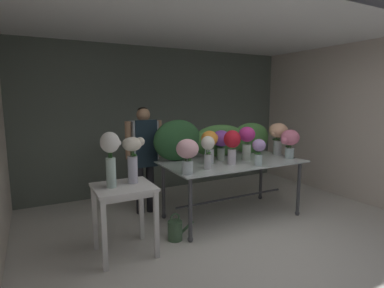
# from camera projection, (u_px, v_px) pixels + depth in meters

# --- Properties ---
(ground_plane) EXTENTS (7.33, 7.33, 0.00)m
(ground_plane) POSITION_uv_depth(u_px,v_px,m) (207.00, 216.00, 4.54)
(ground_plane) COLOR silver
(wall_back) EXTENTS (5.28, 0.12, 2.64)m
(wall_back) POSITION_uv_depth(u_px,v_px,m) (163.00, 120.00, 5.80)
(wall_back) COLOR slate
(wall_back) RESTS_ON ground
(wall_right) EXTENTS (0.12, 3.45, 2.64)m
(wall_right) POSITION_uv_depth(u_px,v_px,m) (332.00, 121.00, 5.57)
(wall_right) COLOR beige
(wall_right) RESTS_ON ground
(ceiling_slab) EXTENTS (5.40, 3.45, 0.12)m
(ceiling_slab) POSITION_uv_depth(u_px,v_px,m) (209.00, 26.00, 4.13)
(ceiling_slab) COLOR silver
(ceiling_slab) RESTS_ON wall_back
(display_table_glass) EXTENTS (2.01, 1.04, 0.84)m
(display_table_glass) POSITION_uv_depth(u_px,v_px,m) (232.00, 169.00, 4.40)
(display_table_glass) COLOR silver
(display_table_glass) RESTS_ON ground
(side_table_white) EXTENTS (0.64, 0.58, 0.79)m
(side_table_white) POSITION_uv_depth(u_px,v_px,m) (124.00, 196.00, 3.35)
(side_table_white) COLOR white
(side_table_white) RESTS_ON ground
(florist) EXTENTS (0.56, 0.24, 1.60)m
(florist) POSITION_uv_depth(u_px,v_px,m) (144.00, 149.00, 4.53)
(florist) COLOR #232328
(florist) RESTS_ON ground
(foliage_backdrop) EXTENTS (2.05, 0.25, 0.59)m
(foliage_backdrop) POSITION_uv_depth(u_px,v_px,m) (215.00, 140.00, 4.67)
(foliage_backdrop) COLOR #28562D
(foliage_backdrop) RESTS_ON display_table_glass
(vase_magenta_hydrangea) EXTENTS (0.26, 0.24, 0.49)m
(vase_magenta_hydrangea) POSITION_uv_depth(u_px,v_px,m) (247.00, 139.00, 4.41)
(vase_magenta_hydrangea) COLOR silver
(vase_magenta_hydrangea) RESTS_ON display_table_glass
(vase_ivory_anemones) EXTENTS (0.17, 0.17, 0.43)m
(vase_ivory_anemones) POSITION_uv_depth(u_px,v_px,m) (208.00, 149.00, 3.88)
(vase_ivory_anemones) COLOR silver
(vase_ivory_anemones) RESTS_ON display_table_glass
(vase_lilac_snapdragons) EXTENTS (0.19, 0.18, 0.36)m
(vase_lilac_snapdragons) POSITION_uv_depth(u_px,v_px,m) (259.00, 149.00, 4.08)
(vase_lilac_snapdragons) COLOR silver
(vase_lilac_snapdragons) RESTS_ON display_table_glass
(vase_peach_freesia) EXTENTS (0.32, 0.29, 0.51)m
(vase_peach_freesia) POSITION_uv_depth(u_px,v_px,m) (278.00, 134.00, 4.81)
(vase_peach_freesia) COLOR silver
(vase_peach_freesia) RESTS_ON display_table_glass
(vase_rosy_peonies) EXTENTS (0.30, 0.27, 0.43)m
(vase_rosy_peonies) POSITION_uv_depth(u_px,v_px,m) (290.00, 141.00, 4.54)
(vase_rosy_peonies) COLOR silver
(vase_rosy_peonies) RESTS_ON display_table_glass
(vase_sunset_ranunculus) EXTENTS (0.24, 0.23, 0.46)m
(vase_sunset_ranunculus) POSITION_uv_depth(u_px,v_px,m) (210.00, 144.00, 4.18)
(vase_sunset_ranunculus) COLOR silver
(vase_sunset_ranunculus) RESTS_ON display_table_glass
(vase_violet_carnations) EXTENTS (0.26, 0.26, 0.44)m
(vase_violet_carnations) POSITION_uv_depth(u_px,v_px,m) (221.00, 141.00, 4.42)
(vase_violet_carnations) COLOR silver
(vase_violet_carnations) RESTS_ON display_table_glass
(vase_blush_tulips) EXTENTS (0.27, 0.27, 0.42)m
(vase_blush_tulips) POSITION_uv_depth(u_px,v_px,m) (187.00, 153.00, 3.61)
(vase_blush_tulips) COLOR silver
(vase_blush_tulips) RESTS_ON display_table_glass
(vase_crimson_stock) EXTENTS (0.23, 0.23, 0.47)m
(vase_crimson_stock) POSITION_uv_depth(u_px,v_px,m) (232.00, 143.00, 4.14)
(vase_crimson_stock) COLOR silver
(vase_crimson_stock) RESTS_ON display_table_glass
(vase_white_roses_tall) EXTENTS (0.22, 0.20, 0.60)m
(vase_white_roses_tall) POSITION_uv_depth(u_px,v_px,m) (110.00, 153.00, 3.22)
(vase_white_roses_tall) COLOR silver
(vase_white_roses_tall) RESTS_ON side_table_white
(vase_cream_lisianthus_tall) EXTENTS (0.25, 0.22, 0.52)m
(vase_cream_lisianthus_tall) POSITION_uv_depth(u_px,v_px,m) (133.00, 155.00, 3.40)
(vase_cream_lisianthus_tall) COLOR silver
(vase_cream_lisianthus_tall) RESTS_ON side_table_white
(watering_can) EXTENTS (0.35, 0.18, 0.34)m
(watering_can) POSITION_uv_depth(u_px,v_px,m) (175.00, 230.00, 3.76)
(watering_can) COLOR #4C704C
(watering_can) RESTS_ON ground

